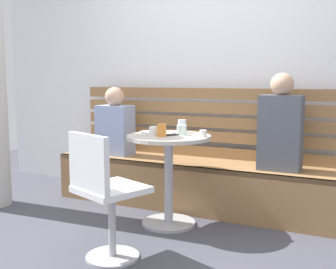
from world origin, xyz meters
The scene contains 15 objects.
ground centered at (0.00, 0.00, 0.00)m, with size 8.00×8.00×0.00m, color #42424C.
back_wall centered at (0.00, 1.64, 1.45)m, with size 5.20×0.10×2.90m, color silver.
booth_bench centered at (0.00, 1.20, 0.22)m, with size 2.70×0.52×0.44m.
booth_backrest centered at (0.00, 1.44, 0.78)m, with size 2.65×0.04×0.66m.
cafe_table centered at (-0.01, 0.68, 0.52)m, with size 0.68×0.68×0.74m.
white_chair centered at (-0.09, -0.13, 0.46)m, with size 0.52×0.52×0.85m.
person_adult centered at (0.78, 1.17, 0.80)m, with size 0.34×0.22×0.80m.
person_child_left centered at (-0.84, 1.17, 0.74)m, with size 0.34×0.22×0.67m.
cup_glass_short centered at (0.07, 0.76, 0.78)m, with size 0.08×0.08×0.08m, color silver.
cup_espresso_small centered at (0.27, 0.71, 0.77)m, with size 0.06×0.06×0.06m, color silver.
cup_tumbler_orange centered at (-0.03, 0.59, 0.79)m, with size 0.07×0.07×0.10m, color orange.
cup_ceramic_white centered at (-0.12, 0.64, 0.78)m, with size 0.08×0.08×0.07m, color white.
cup_water_clear centered at (0.01, 0.89, 0.80)m, with size 0.07×0.07×0.11m, color white.
plate_small centered at (-0.23, 0.76, 0.75)m, with size 0.17×0.17×0.01m, color white.
phone_on_table centered at (0.00, 0.70, 0.74)m, with size 0.07×0.14×0.01m, color black.
Camera 1 is at (1.45, -2.31, 1.19)m, focal length 44.91 mm.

